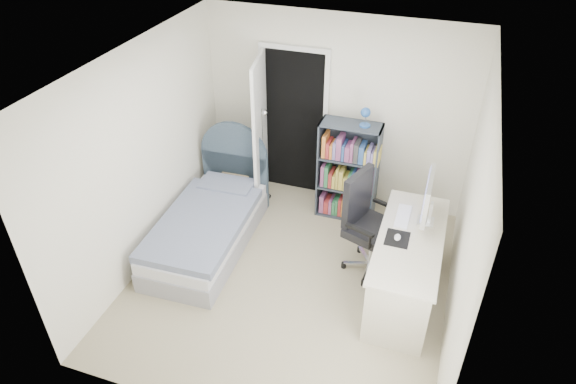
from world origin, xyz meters
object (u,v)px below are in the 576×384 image
(floor_lamp, at_px, (264,164))
(desk, at_px, (407,264))
(nightstand, at_px, (240,174))
(bookcase, at_px, (348,175))
(office_chair, at_px, (367,219))
(bed, at_px, (209,224))

(floor_lamp, bearing_deg, desk, -30.42)
(nightstand, distance_m, desk, 2.66)
(bookcase, bearing_deg, nightstand, -177.67)
(bookcase, relative_size, office_chair, 1.30)
(desk, relative_size, office_chair, 1.34)
(bed, distance_m, nightstand, 1.03)
(bed, bearing_deg, bookcase, 36.95)
(floor_lamp, height_order, office_chair, floor_lamp)
(desk, height_order, office_chair, desk)
(nightstand, relative_size, bookcase, 0.35)
(floor_lamp, height_order, bookcase, bookcase)
(nightstand, height_order, office_chair, office_chair)
(bed, relative_size, desk, 1.23)
(office_chair, bearing_deg, desk, -31.90)
(desk, bearing_deg, office_chair, 148.10)
(office_chair, bearing_deg, bed, -174.24)
(bed, relative_size, nightstand, 3.57)
(nightstand, height_order, bookcase, bookcase)
(nightstand, height_order, desk, desk)
(bookcase, relative_size, desk, 0.97)
(bed, relative_size, bookcase, 1.27)
(office_chair, bearing_deg, nightstand, 156.06)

